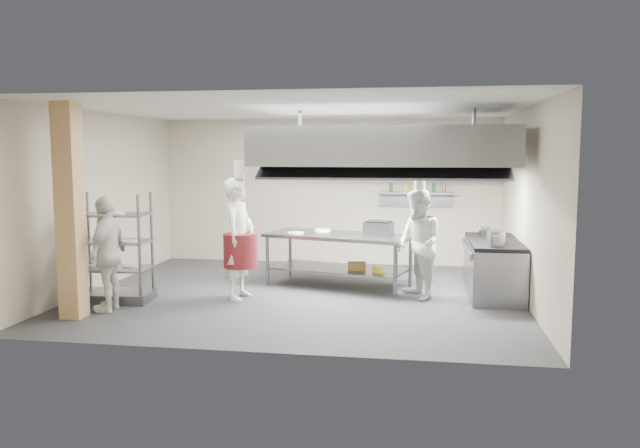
% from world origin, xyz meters
% --- Properties ---
extents(floor, '(7.00, 7.00, 0.00)m').
position_xyz_m(floor, '(0.00, 0.00, 0.00)').
color(floor, '#2B2B2D').
rests_on(floor, ground).
extents(ceiling, '(7.00, 7.00, 0.00)m').
position_xyz_m(ceiling, '(0.00, 0.00, 3.00)').
color(ceiling, silver).
rests_on(ceiling, wall_back).
extents(wall_back, '(7.00, 0.00, 7.00)m').
position_xyz_m(wall_back, '(0.00, 3.00, 1.50)').
color(wall_back, '#B5A890').
rests_on(wall_back, ground).
extents(wall_left, '(0.00, 6.00, 6.00)m').
position_xyz_m(wall_left, '(-3.50, 0.00, 1.50)').
color(wall_left, '#B5A890').
rests_on(wall_left, ground).
extents(wall_right, '(0.00, 6.00, 6.00)m').
position_xyz_m(wall_right, '(3.50, 0.00, 1.50)').
color(wall_right, '#B5A890').
rests_on(wall_right, ground).
extents(column, '(0.30, 0.30, 3.00)m').
position_xyz_m(column, '(-2.90, -1.90, 1.50)').
color(column, tan).
rests_on(column, floor).
extents(exhaust_hood, '(4.00, 2.50, 0.60)m').
position_xyz_m(exhaust_hood, '(1.30, 0.40, 2.40)').
color(exhaust_hood, gray).
rests_on(exhaust_hood, ceiling).
extents(hood_strip_a, '(1.60, 0.12, 0.04)m').
position_xyz_m(hood_strip_a, '(0.40, 0.40, 2.08)').
color(hood_strip_a, white).
rests_on(hood_strip_a, exhaust_hood).
extents(hood_strip_b, '(1.60, 0.12, 0.04)m').
position_xyz_m(hood_strip_b, '(2.20, 0.40, 2.08)').
color(hood_strip_b, white).
rests_on(hood_strip_b, exhaust_hood).
extents(wall_shelf, '(1.50, 0.28, 0.04)m').
position_xyz_m(wall_shelf, '(1.80, 2.84, 1.50)').
color(wall_shelf, gray).
rests_on(wall_shelf, wall_back).
extents(island, '(2.67, 1.65, 0.91)m').
position_xyz_m(island, '(0.50, 0.75, 0.46)').
color(island, slate).
rests_on(island, floor).
extents(island_worktop, '(2.67, 1.65, 0.06)m').
position_xyz_m(island_worktop, '(0.50, 0.75, 0.88)').
color(island_worktop, gray).
rests_on(island_worktop, island).
extents(island_undershelf, '(2.45, 1.50, 0.04)m').
position_xyz_m(island_undershelf, '(0.50, 0.75, 0.30)').
color(island_undershelf, slate).
rests_on(island_undershelf, island).
extents(pass_rack, '(1.18, 0.75, 1.69)m').
position_xyz_m(pass_rack, '(-2.80, -0.90, 0.84)').
color(pass_rack, slate).
rests_on(pass_rack, floor).
extents(cooking_range, '(0.80, 2.00, 0.84)m').
position_xyz_m(cooking_range, '(3.08, 0.50, 0.42)').
color(cooking_range, gray).
rests_on(cooking_range, floor).
extents(range_top, '(0.78, 1.96, 0.06)m').
position_xyz_m(range_top, '(3.08, 0.50, 0.87)').
color(range_top, black).
rests_on(range_top, cooking_range).
extents(chef_head, '(0.55, 0.75, 1.92)m').
position_xyz_m(chef_head, '(-0.93, -0.42, 0.96)').
color(chef_head, silver).
rests_on(chef_head, floor).
extents(chef_line, '(0.95, 1.04, 1.74)m').
position_xyz_m(chef_line, '(1.86, 0.03, 0.87)').
color(chef_line, white).
rests_on(chef_line, floor).
extents(chef_plating, '(0.45, 1.00, 1.69)m').
position_xyz_m(chef_plating, '(-2.60, -1.46, 0.84)').
color(chef_plating, silver).
rests_on(chef_plating, floor).
extents(griddle, '(0.52, 0.45, 0.22)m').
position_xyz_m(griddle, '(1.19, 0.69, 1.02)').
color(griddle, slate).
rests_on(griddle, island_worktop).
extents(wicker_basket, '(0.31, 0.22, 0.13)m').
position_xyz_m(wicker_basket, '(0.84, 0.60, 0.39)').
color(wicker_basket, olive).
rests_on(wicker_basket, island_undershelf).
extents(stockpot, '(0.28, 0.28, 0.20)m').
position_xyz_m(stockpot, '(3.06, 0.12, 1.00)').
color(stockpot, gray).
rests_on(stockpot, range_top).
extents(plate_stack, '(0.28, 0.28, 0.05)m').
position_xyz_m(plate_stack, '(-2.80, -0.90, 0.54)').
color(plate_stack, white).
rests_on(plate_stack, pass_rack).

